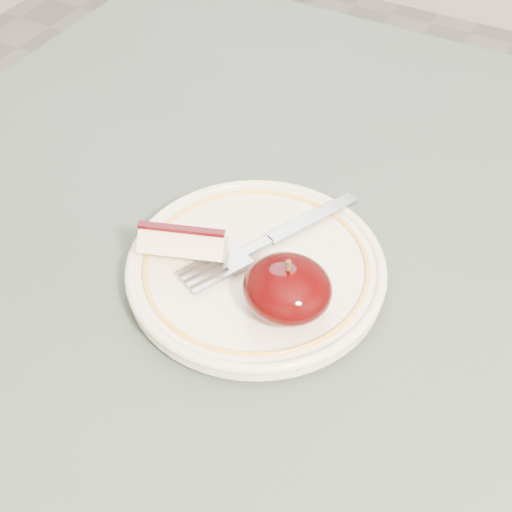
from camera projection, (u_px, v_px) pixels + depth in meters
The scene contains 5 objects.
table at pixel (303, 363), 0.63m from camera, with size 0.90×0.90×0.75m.
plate at pixel (256, 268), 0.57m from camera, with size 0.21×0.21×0.02m.
apple_half at pixel (287, 288), 0.52m from camera, with size 0.07×0.06×0.05m.
apple_wedge at pixel (183, 244), 0.56m from camera, with size 0.07×0.05×0.03m.
fork at pixel (269, 241), 0.58m from camera, with size 0.09×0.16×0.00m.
Camera 1 is at (0.14, -0.35, 1.18)m, focal length 50.00 mm.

